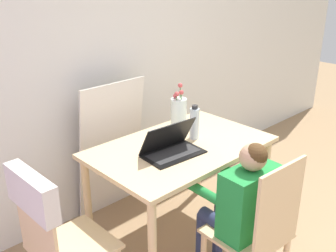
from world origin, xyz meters
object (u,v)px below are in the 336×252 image
(chair_spare, at_px, (49,224))
(person_seated, at_px, (242,201))
(water_bottle, at_px, (194,123))
(chair_occupied, at_px, (257,232))
(laptop, at_px, (171,146))
(flower_vase, at_px, (178,112))

(chair_spare, relative_size, person_seated, 0.95)
(person_seated, height_order, water_bottle, person_seated)
(chair_spare, relative_size, water_bottle, 3.91)
(chair_spare, distance_m, water_bottle, 1.15)
(chair_spare, height_order, water_bottle, water_bottle)
(chair_occupied, bearing_deg, laptop, -81.98)
(flower_vase, bearing_deg, water_bottle, -107.51)
(person_seated, relative_size, water_bottle, 4.11)
(person_seated, bearing_deg, water_bottle, -107.50)
(chair_occupied, distance_m, flower_vase, 1.05)
(person_seated, bearing_deg, chair_spare, -27.05)
(water_bottle, bearing_deg, flower_vase, 72.49)
(laptop, relative_size, flower_vase, 1.21)
(chair_occupied, distance_m, chair_spare, 1.13)
(chair_occupied, height_order, chair_spare, chair_spare)
(person_seated, bearing_deg, flower_vase, -106.57)
(chair_occupied, distance_m, person_seated, 0.18)
(water_bottle, bearing_deg, person_seated, -110.88)
(laptop, height_order, water_bottle, water_bottle)
(person_seated, xyz_separation_m, water_bottle, (0.22, 0.58, 0.25))
(chair_occupied, relative_size, chair_spare, 0.99)
(chair_occupied, bearing_deg, person_seated, -90.00)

